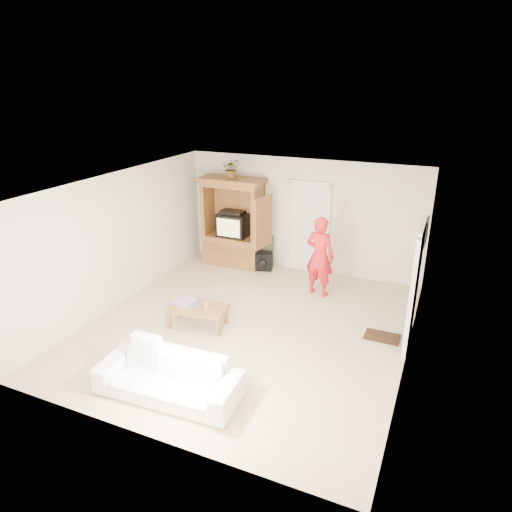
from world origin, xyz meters
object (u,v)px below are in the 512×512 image
(man, at_px, (320,256))
(coffee_table, at_px, (198,309))
(sofa, at_px, (168,377))
(armoire, at_px, (234,228))

(man, height_order, coffee_table, man)
(sofa, bearing_deg, man, 73.17)
(armoire, xyz_separation_m, man, (2.35, -0.82, -0.07))
(armoire, xyz_separation_m, coffee_table, (0.74, -3.01, -0.56))
(sofa, bearing_deg, coffee_table, 105.27)
(armoire, relative_size, coffee_table, 1.85)
(man, bearing_deg, armoire, -10.15)
(coffee_table, bearing_deg, man, 45.96)
(man, distance_m, coffee_table, 2.76)
(armoire, bearing_deg, man, -19.20)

